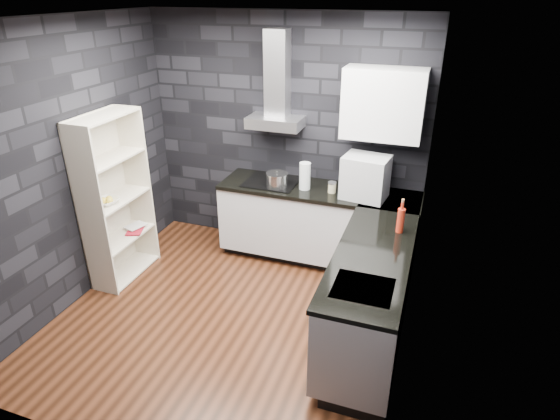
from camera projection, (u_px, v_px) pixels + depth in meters
The scene contains 28 objects.
ground at pixel (231, 316), 4.57m from camera, with size 3.20×3.20×0.00m, color #482414.
ceiling at pixel (214, 18), 3.40m from camera, with size 3.20×3.20×0.00m, color white.
wall_back at pixel (285, 136), 5.37m from camera, with size 3.20×0.05×2.70m, color black.
wall_front at pixel (98, 297), 2.61m from camera, with size 3.20×0.05×2.70m, color black.
wall_left at pixel (70, 167), 4.47m from camera, with size 0.05×3.20×2.70m, color black.
wall_right at pixel (420, 217), 3.50m from camera, with size 0.05×3.20×2.70m, color black.
toekick_back at pixel (317, 253), 5.54m from camera, with size 2.18×0.50×0.10m, color black.
toekick_right at pixel (370, 336), 4.23m from camera, with size 0.50×1.78×0.10m, color black.
counter_back_cab at pixel (317, 222), 5.32m from camera, with size 2.20×0.60×0.76m, color silver.
counter_right_cab at pixel (370, 296), 4.06m from camera, with size 0.60×1.80×0.76m, color silver.
counter_back_top at pixel (318, 191), 5.14m from camera, with size 2.20×0.62×0.04m, color black.
counter_right_top at pixel (372, 256), 3.89m from camera, with size 0.62×1.80×0.04m, color black.
counter_corner_top at pixel (392, 200), 4.91m from camera, with size 0.62×0.62×0.04m, color black.
hood_body at pixel (275, 122), 5.13m from camera, with size 0.60×0.34×0.12m, color silver.
hood_chimney at pixel (277, 74), 4.96m from camera, with size 0.24×0.20×0.90m, color silver.
upper_cabinet at pixel (383, 104), 4.65m from camera, with size 0.80×0.35×0.70m, color white.
cooktop at pixel (272, 182), 5.30m from camera, with size 0.58×0.50×0.01m, color black.
sink_rim at pixel (363, 288), 3.46m from camera, with size 0.44×0.40×0.01m, color silver.
pot at pixel (277, 180), 5.14m from camera, with size 0.23×0.23×0.14m, color silver.
glass_vase at pixel (305, 176), 5.07m from camera, with size 0.12×0.12×0.30m, color white.
storage_jar at pixel (332, 188), 5.02m from camera, with size 0.08×0.08×0.10m, color tan.
utensil_crock at pixel (350, 189), 4.98m from camera, with size 0.09×0.09×0.12m, color silver.
appliance_garage at pixel (365, 177), 4.83m from camera, with size 0.45×0.35×0.45m, color #B6B9BE.
red_bottle at pixel (401, 221), 4.19m from camera, with size 0.07×0.07×0.23m, color #B42A16.
bookshelf at pixel (116, 200), 4.87m from camera, with size 0.34×0.80×1.80m, color beige.
fruit_bowl at pixel (107, 201), 4.75m from camera, with size 0.23×0.23×0.06m, color white.
book_red at pixel (126, 223), 5.11m from camera, with size 0.17×0.02×0.22m, color maroon.
book_second at pixel (130, 216), 5.21m from camera, with size 0.16×0.02×0.22m, color #B2B2B2.
Camera 1 is at (1.67, -3.30, 2.92)m, focal length 30.00 mm.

